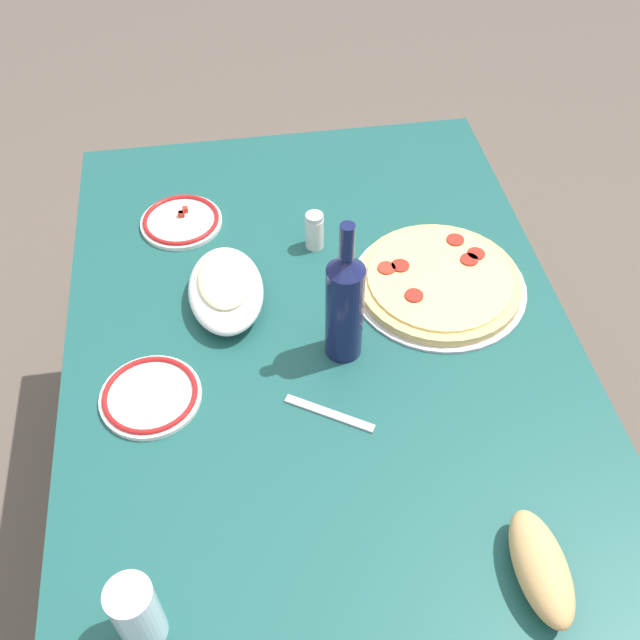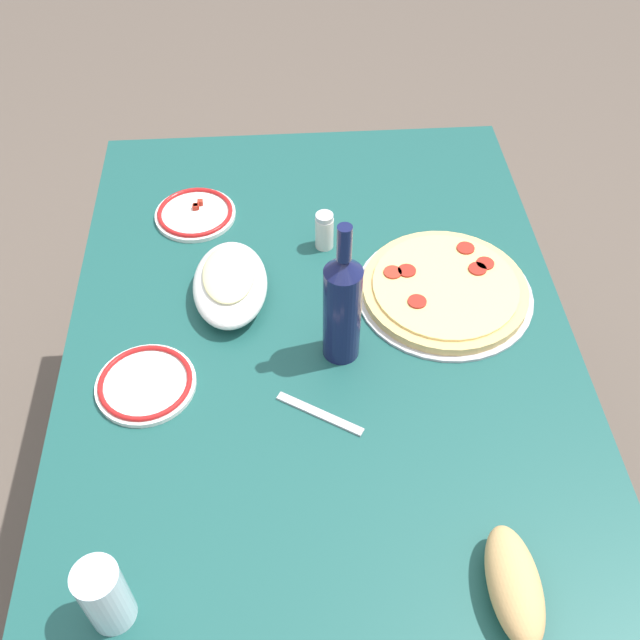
% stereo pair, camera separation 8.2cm
% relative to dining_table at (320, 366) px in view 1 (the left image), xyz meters
% --- Properties ---
extents(ground_plane, '(8.00, 8.00, 0.00)m').
position_rel_dining_table_xyz_m(ground_plane, '(0.00, 0.00, -0.64)').
color(ground_plane, brown).
rests_on(ground_plane, ground).
extents(dining_table, '(1.35, 0.99, 0.76)m').
position_rel_dining_table_xyz_m(dining_table, '(0.00, 0.00, 0.00)').
color(dining_table, '#194C47').
rests_on(dining_table, ground).
extents(pepperoni_pizza, '(0.36, 0.36, 0.03)m').
position_rel_dining_table_xyz_m(pepperoni_pizza, '(0.08, -0.26, 0.13)').
color(pepperoni_pizza, '#B7B7BC').
rests_on(pepperoni_pizza, dining_table).
extents(baked_pasta_dish, '(0.24, 0.15, 0.08)m').
position_rel_dining_table_xyz_m(baked_pasta_dish, '(0.10, 0.17, 0.16)').
color(baked_pasta_dish, white).
rests_on(baked_pasta_dish, dining_table).
extents(wine_bottle, '(0.07, 0.07, 0.31)m').
position_rel_dining_table_xyz_m(wine_bottle, '(-0.06, -0.04, 0.24)').
color(wine_bottle, '#141942').
rests_on(wine_bottle, dining_table).
extents(water_glass, '(0.07, 0.07, 0.14)m').
position_rel_dining_table_xyz_m(water_glass, '(-0.53, 0.34, 0.18)').
color(water_glass, silver).
rests_on(water_glass, dining_table).
extents(side_plate_near, '(0.18, 0.18, 0.02)m').
position_rel_dining_table_xyz_m(side_plate_near, '(0.36, 0.26, 0.12)').
color(side_plate_near, white).
rests_on(side_plate_near, dining_table).
extents(side_plate_far, '(0.18, 0.18, 0.02)m').
position_rel_dining_table_xyz_m(side_plate_far, '(-0.11, 0.33, 0.12)').
color(side_plate_far, white).
rests_on(side_plate_far, dining_table).
extents(bread_loaf, '(0.18, 0.08, 0.07)m').
position_rel_dining_table_xyz_m(bread_loaf, '(-0.54, -0.25, 0.15)').
color(bread_loaf, tan).
rests_on(bread_loaf, dining_table).
extents(spice_shaker, '(0.04, 0.04, 0.09)m').
position_rel_dining_table_xyz_m(spice_shaker, '(0.24, -0.03, 0.16)').
color(spice_shaker, silver).
rests_on(spice_shaker, dining_table).
extents(fork_right, '(0.10, 0.15, 0.00)m').
position_rel_dining_table_xyz_m(fork_right, '(-0.20, 0.01, 0.12)').
color(fork_right, '#B7B7BC').
rests_on(fork_right, dining_table).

